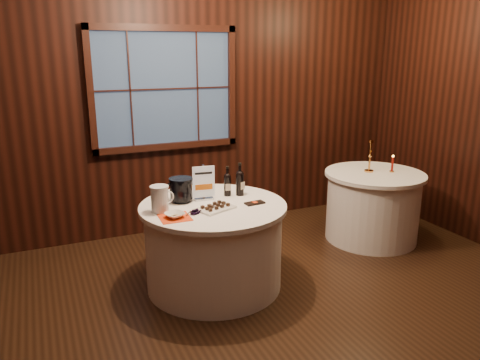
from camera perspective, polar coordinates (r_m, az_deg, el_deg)
name	(u,v)px	position (r m, az deg, el deg)	size (l,w,h in m)	color
ground	(263,346)	(3.59, 2.88, -19.52)	(6.00, 6.00, 0.00)	black
back_wall	(165,98)	(5.29, -9.19, 9.79)	(6.00, 0.10, 3.00)	black
main_table	(214,245)	(4.20, -3.22, -7.92)	(1.28, 1.28, 0.77)	white
side_table	(372,206)	(5.41, 15.84, -3.04)	(1.08, 1.08, 0.77)	white
sign_stand	(204,188)	(4.16, -4.45, -0.97)	(0.20, 0.11, 0.32)	#B3B3BA
port_bottle_left	(227,183)	(4.27, -1.55, -0.37)	(0.07, 0.07, 0.28)	black
port_bottle_right	(240,181)	(4.27, -0.02, -0.15)	(0.07, 0.09, 0.31)	black
ice_bucket	(181,189)	(4.13, -7.19, -1.13)	(0.21, 0.21, 0.21)	black
chocolate_plate	(215,207)	(3.93, -3.02, -3.35)	(0.36, 0.30, 0.04)	white
chocolate_box	(255,203)	(4.07, 1.80, -2.82)	(0.17, 0.09, 0.01)	black
grape_bunch	(196,212)	(3.83, -5.36, -3.91)	(0.16, 0.08, 0.04)	black
glass_pitcher	(160,199)	(3.90, -9.73, -2.27)	(0.21, 0.16, 0.22)	silver
orange_napkin	(175,218)	(3.78, -7.95, -4.56)	(0.24, 0.24, 0.00)	red
cracker_bowl	(175,215)	(3.77, -7.96, -4.26)	(0.15, 0.15, 0.04)	white
brass_candlestick	(370,160)	(5.29, 15.52, 2.31)	(0.10, 0.10, 0.35)	#D18C41
red_candle	(392,165)	(5.36, 18.07, 1.71)	(0.05, 0.05, 0.19)	#D18C41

